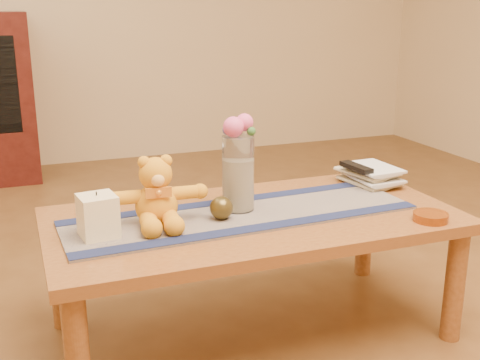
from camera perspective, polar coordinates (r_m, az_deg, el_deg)
name	(u,v)px	position (r m, az deg, el deg)	size (l,w,h in m)	color
floor	(253,331)	(2.27, 1.22, -14.08)	(5.50, 5.50, 0.00)	#593719
coffee_table_top	(254,220)	(2.08, 1.29, -3.83)	(1.40, 0.70, 0.04)	brown
table_leg_fl	(77,359)	(1.79, -15.09, -16.02)	(0.07, 0.07, 0.41)	brown
table_leg_fr	(455,285)	(2.26, 19.61, -9.36)	(0.07, 0.07, 0.41)	brown
table_leg_bl	(59,275)	(2.30, -16.69, -8.55)	(0.07, 0.07, 0.41)	brown
table_leg_br	(365,230)	(2.68, 11.69, -4.60)	(0.07, 0.07, 0.41)	brown
persian_runner	(242,215)	(2.06, 0.16, -3.30)	(1.20, 0.35, 0.01)	#1C1742
runner_border_near	(260,227)	(1.94, 1.87, -4.48)	(1.20, 0.06, 0.00)	#161E44
runner_border_far	(226,201)	(2.19, -1.35, -2.01)	(1.20, 0.06, 0.00)	#161E44
teddy_bear	(156,191)	(1.97, -7.93, -1.06)	(0.32, 0.26, 0.21)	orange
pillar_candle	(98,216)	(1.90, -13.27, -3.31)	(0.11, 0.11, 0.13)	#F4E4B4
candle_wick	(96,194)	(1.88, -13.41, -1.26)	(0.00, 0.00, 0.01)	black
glass_vase	(238,173)	(2.07, -0.18, 0.63)	(0.11, 0.11, 0.26)	silver
potpourri_fill	(238,184)	(2.08, -0.18, -0.40)	(0.09, 0.09, 0.18)	beige
rose_left	(234,127)	(2.01, -0.62, 5.03)	(0.07, 0.07, 0.07)	#E3508D
rose_right	(244,122)	(2.04, 0.43, 5.47)	(0.06, 0.06, 0.06)	#E3508D
blue_flower_back	(237,126)	(2.07, -0.27, 5.12)	(0.04, 0.04, 0.04)	#5559B8
blue_flower_side	(228,130)	(2.04, -1.17, 4.75)	(0.04, 0.04, 0.04)	#5559B8
leaf_sprig	(251,131)	(2.03, 1.08, 4.62)	(0.03, 0.03, 0.03)	#33662D
bronze_ball	(221,208)	(2.00, -1.78, -2.64)	(0.08, 0.08, 0.08)	#463917
book_bottom	(354,185)	(2.42, 10.68, -0.44)	(0.17, 0.22, 0.02)	beige
book_lower	(356,180)	(2.42, 10.85, -0.02)	(0.16, 0.22, 0.02)	beige
book_upper	(352,175)	(2.41, 10.57, 0.42)	(0.17, 0.22, 0.02)	beige
book_top	(356,171)	(2.41, 10.85, 0.86)	(0.16, 0.22, 0.02)	beige
tv_remote	(356,167)	(2.40, 10.91, 1.21)	(0.04, 0.16, 0.02)	black
amber_dish	(431,217)	(2.11, 17.55, -3.34)	(0.12, 0.12, 0.03)	#BF5914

